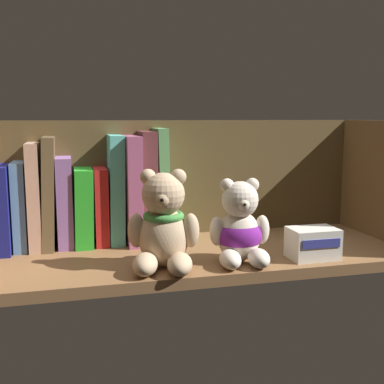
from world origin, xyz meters
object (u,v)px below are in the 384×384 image
at_px(book_2, 35,195).
at_px(book_4, 65,201).
at_px(book_9, 147,186).
at_px(book_3, 49,192).
at_px(book_7, 116,189).
at_px(small_product_box, 313,243).
at_px(book_8, 131,189).
at_px(book_6, 101,206).
at_px(book_5, 83,206).
at_px(book_0, 6,207).
at_px(book_1, 21,205).
at_px(teddy_bear_smaller, 240,229).
at_px(teddy_bear_larger, 163,226).
at_px(book_10, 161,184).

xyz_separation_m(book_2, book_4, (0.06, 0.00, -0.01)).
bearing_deg(book_9, book_3, 180.00).
bearing_deg(book_7, small_product_box, -31.99).
height_order(book_8, small_product_box, book_8).
height_order(book_3, book_6, book_3).
relative_size(book_5, book_7, 0.70).
height_order(book_9, small_product_box, book_9).
bearing_deg(book_0, book_1, 0.00).
bearing_deg(book_3, book_8, 0.00).
height_order(book_2, teddy_bear_smaller, book_2).
bearing_deg(teddy_bear_smaller, book_3, 149.40).
height_order(book_4, book_5, book_4).
relative_size(book_5, book_6, 1.00).
bearing_deg(book_8, small_product_box, -34.66).
xyz_separation_m(book_6, book_9, (0.10, 0.00, 0.04)).
height_order(book_9, teddy_bear_smaller, book_9).
height_order(book_2, book_9, book_9).
height_order(book_7, small_product_box, book_7).
relative_size(book_0, teddy_bear_larger, 0.98).
xyz_separation_m(book_5, book_10, (0.16, 0.00, 0.04)).
height_order(book_1, book_7, book_7).
bearing_deg(book_5, book_8, 0.00).
bearing_deg(book_4, teddy_bear_larger, -50.27).
height_order(book_0, book_4, book_4).
distance_m(book_8, small_product_box, 0.37).
bearing_deg(book_0, book_9, 0.00).
xyz_separation_m(book_3, teddy_bear_smaller, (0.33, -0.19, -0.05)).
bearing_deg(book_0, book_10, 0.00).
height_order(book_6, teddy_bear_larger, teddy_bear_larger).
height_order(book_3, book_7, book_7).
bearing_deg(small_product_box, book_7, 148.01).
relative_size(book_1, book_5, 1.10).
bearing_deg(book_8, book_4, 180.00).
distance_m(book_4, book_9, 0.17).
distance_m(book_3, book_8, 0.16).
relative_size(book_10, teddy_bear_smaller, 1.56).
height_order(book_4, book_9, book_9).
xyz_separation_m(book_8, book_10, (0.06, 0.00, 0.01)).
bearing_deg(book_6, book_10, 0.00).
xyz_separation_m(book_2, teddy_bear_larger, (0.22, -0.19, -0.03)).
distance_m(book_9, small_product_box, 0.35).
height_order(book_0, small_product_box, book_0).
bearing_deg(book_7, book_5, 180.00).
bearing_deg(book_10, book_8, 180.00).
xyz_separation_m(book_0, book_6, (0.18, 0.00, -0.01)).
bearing_deg(teddy_bear_smaller, book_2, 151.30).
xyz_separation_m(book_6, book_7, (0.03, 0.00, 0.03)).
distance_m(book_4, small_product_box, 0.48).
xyz_separation_m(book_0, book_1, (0.03, 0.00, 0.00)).
xyz_separation_m(book_8, small_product_box, (0.30, -0.21, -0.08)).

